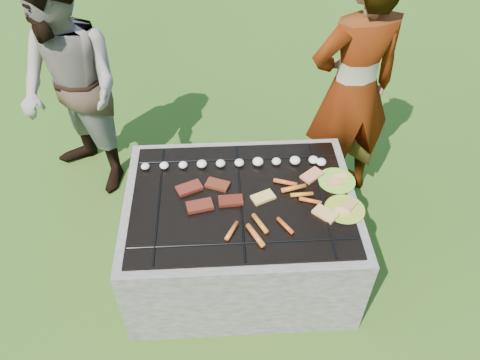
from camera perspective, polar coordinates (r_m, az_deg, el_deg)
The scene contains 10 objects.
lawn at distance 3.07m, azimuth 0.05°, elevation -10.09°, with size 60.00×60.00×0.00m, color #214411.
fire_pit at distance 2.84m, azimuth 0.06°, elevation -6.76°, with size 1.30×1.00×0.62m.
mushrooms at distance 2.78m, azimuth 0.76°, elevation 2.14°, with size 1.10×0.08×0.04m.
pork_slabs at distance 2.60m, azimuth -3.92°, elevation -1.82°, with size 0.38×0.27×0.02m.
sausages at distance 2.52m, azimuth 4.46°, elevation -3.72°, with size 0.54×0.49×0.03m.
bread_on_grate at distance 2.62m, azimuth 7.40°, elevation -1.76°, with size 0.46×0.44×0.02m.
plate_far at distance 2.75m, azimuth 11.67°, elevation -0.12°, with size 0.28×0.28×0.03m.
plate_near at distance 2.60m, azimuth 12.66°, elevation -3.50°, with size 0.22×0.22×0.03m.
cook at distance 3.09m, azimuth 13.57°, elevation 10.56°, with size 0.61×0.40×1.68m, color gray.
bystander at distance 3.28m, azimuth -19.82°, elevation 10.23°, with size 0.77×0.60×1.59m, color gray.
Camera 1 is at (-0.10, -1.79, 2.49)m, focal length 35.00 mm.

